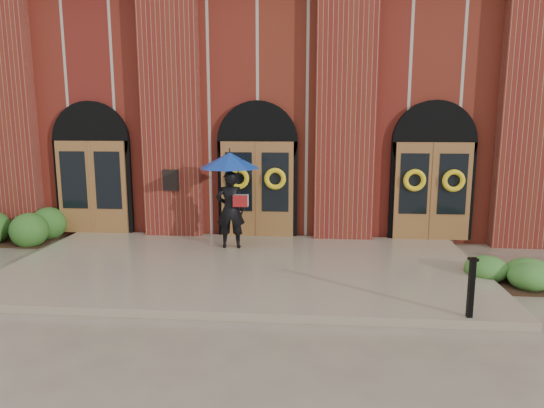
# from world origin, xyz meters

# --- Properties ---
(ground) EXTENTS (90.00, 90.00, 0.00)m
(ground) POSITION_xyz_m (0.00, 0.00, 0.00)
(ground) COLOR gray
(ground) RESTS_ON ground
(landing) EXTENTS (10.00, 5.30, 0.15)m
(landing) POSITION_xyz_m (0.00, 0.15, 0.07)
(landing) COLOR gray
(landing) RESTS_ON ground
(church_building) EXTENTS (16.20, 12.53, 7.00)m
(church_building) POSITION_xyz_m (0.00, 8.78, 3.50)
(church_building) COLOR #5E2014
(church_building) RESTS_ON ground
(man_with_umbrella) EXTENTS (1.55, 1.55, 2.30)m
(man_with_umbrella) POSITION_xyz_m (-0.50, 1.48, 1.76)
(man_with_umbrella) COLOR black
(man_with_umbrella) RESTS_ON landing
(metal_post) EXTENTS (0.14, 0.14, 0.96)m
(metal_post) POSITION_xyz_m (3.95, -2.35, 0.66)
(metal_post) COLOR black
(metal_post) RESTS_ON landing
(hedge_front_right) EXTENTS (1.35, 1.16, 0.48)m
(hedge_front_right) POSITION_xyz_m (5.32, -0.27, 0.24)
(hedge_front_right) COLOR #346424
(hedge_front_right) RESTS_ON ground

